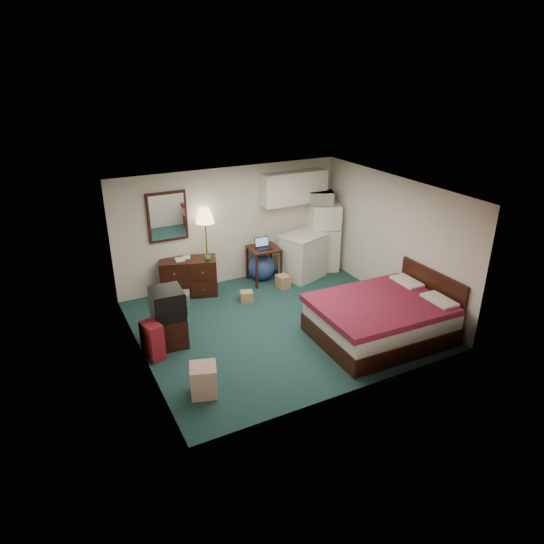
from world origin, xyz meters
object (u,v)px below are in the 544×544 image
bed (380,320)px  tv_stand (170,330)px  desk (264,265)px  fridge (323,237)px  floor_lamp (207,250)px  suitcase (153,341)px  dresser (189,277)px  kitchen_counter (303,257)px

bed → tv_stand: bearing=157.7°
desk → fridge: bearing=5.6°
floor_lamp → bed: 3.85m
fridge → suitcase: (-4.48, -1.90, -0.46)m
fridge → bed: bearing=-87.7°
dresser → fridge: fridge is taller
dresser → bed: 4.00m
floor_lamp → desk: bearing=-10.1°
suitcase → kitchen_counter: bearing=8.3°
tv_stand → suitcase: suitcase is taller
dresser → suitcase: size_ratio=1.82×
bed → fridge: bearing=77.2°
floor_lamp → desk: (1.21, -0.22, -0.49)m
floor_lamp → kitchen_counter: size_ratio=1.82×
fridge → kitchen_counter: bearing=-144.0°
floor_lamp → desk: floor_lamp is taller
bed → suitcase: 3.87m
kitchen_counter → fridge: fridge is taller
dresser → kitchen_counter: (2.54, -0.33, 0.10)m
dresser → bed: bearing=-35.0°
desk → bed: size_ratio=0.36×
kitchen_counter → suitcase: (-3.82, -1.67, -0.17)m
dresser → kitchen_counter: bearing=10.7°
floor_lamp → bed: floor_lamp is taller
dresser → fridge: size_ratio=0.73×
desk → fridge: size_ratio=0.51×
floor_lamp → fridge: bearing=-3.5°
floor_lamp → tv_stand: 2.33m
desk → kitchen_counter: size_ratio=0.82×
kitchen_counter → fridge: (0.66, 0.23, 0.29)m
suitcase → desk: bearing=16.9°
floor_lamp → fridge: size_ratio=1.14×
fridge → tv_stand: 4.46m
dresser → floor_lamp: 0.67m
bed → tv_stand: (-3.31, 1.48, -0.09)m
desk → kitchen_counter: (0.88, -0.18, 0.09)m
floor_lamp → bed: bearing=-59.1°
kitchen_counter → tv_stand: kitchen_counter is taller
fridge → tv_stand: bearing=-141.6°
desk → fridge: 1.59m
dresser → suitcase: (-1.28, -2.00, -0.08)m
dresser → tv_stand: dresser is taller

